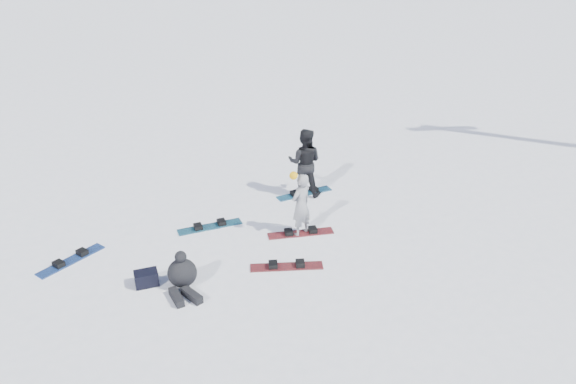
# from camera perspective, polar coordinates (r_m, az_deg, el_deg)

# --- Properties ---
(ground) EXTENTS (420.00, 420.00, 0.00)m
(ground) POSITION_cam_1_polar(r_m,az_deg,el_deg) (11.93, 3.55, -6.93)
(ground) COLOR white
(ground) RESTS_ON ground
(snowboarder_woman) EXTENTS (0.65, 0.60, 1.63)m
(snowboarder_woman) POSITION_cam_1_polar(r_m,az_deg,el_deg) (12.45, 1.32, -1.28)
(snowboarder_woman) COLOR #949599
(snowboarder_woman) RESTS_ON ground
(snowboarder_man) EXTENTS (1.06, 0.96, 1.79)m
(snowboarder_man) POSITION_cam_1_polar(r_m,az_deg,el_deg) (14.23, 1.71, 3.02)
(snowboarder_man) COLOR black
(snowboarder_man) RESTS_ON ground
(seated_rider) EXTENTS (0.72, 1.04, 0.80)m
(seated_rider) POSITION_cam_1_polar(r_m,az_deg,el_deg) (11.12, -10.68, -8.26)
(seated_rider) COLOR black
(seated_rider) RESTS_ON ground
(gear_bag) EXTENTS (0.49, 0.36, 0.30)m
(gear_bag) POSITION_cam_1_polar(r_m,az_deg,el_deg) (11.45, -14.19, -8.50)
(gear_bag) COLOR black
(gear_bag) RESTS_ON ground
(snowboard_woman) EXTENTS (1.50, 0.31, 0.03)m
(snowboard_woman) POSITION_cam_1_polar(r_m,az_deg,el_deg) (12.82, 1.30, -4.23)
(snowboard_woman) COLOR maroon
(snowboard_woman) RESTS_ON ground
(snowboard_man) EXTENTS (1.52, 0.65, 0.03)m
(snowboard_man) POSITION_cam_1_polar(r_m,az_deg,el_deg) (14.60, 1.66, -0.15)
(snowboard_man) COLOR #1A6691
(snowboard_man) RESTS_ON ground
(snowboard_loose_b) EXTENTS (1.52, 0.47, 0.03)m
(snowboard_loose_b) POSITION_cam_1_polar(r_m,az_deg,el_deg) (11.68, -0.14, -7.59)
(snowboard_loose_b) COLOR maroon
(snowboard_loose_b) RESTS_ON ground
(snowboard_loose_c) EXTENTS (1.53, 0.55, 0.03)m
(snowboard_loose_c) POSITION_cam_1_polar(r_m,az_deg,el_deg) (13.20, -7.94, -3.51)
(snowboard_loose_c) COLOR #16617E
(snowboard_loose_c) RESTS_ON ground
(snowboard_loose_a) EXTENTS (1.31, 1.20, 0.03)m
(snowboard_loose_a) POSITION_cam_1_polar(r_m,az_deg,el_deg) (12.72, -21.17, -6.50)
(snowboard_loose_a) COLOR #1A4194
(snowboard_loose_a) RESTS_ON ground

